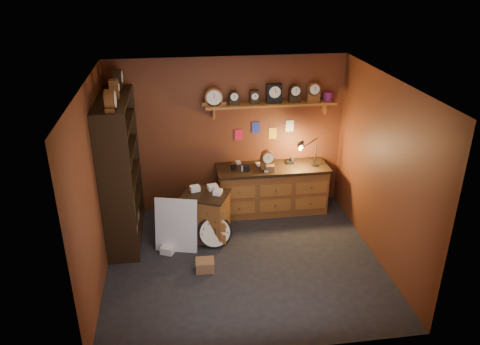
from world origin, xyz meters
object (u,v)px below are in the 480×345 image
object	(u,v)px
low_cabinet	(206,214)
workbench	(272,186)
shelving_unit	(118,165)
big_round_clock	(215,232)

from	to	relation	value
low_cabinet	workbench	bearing A→B (deg)	54.39
shelving_unit	low_cabinet	size ratio (longest dim) A/B	2.96
low_cabinet	shelving_unit	bearing A→B (deg)	-166.39
workbench	low_cabinet	size ratio (longest dim) A/B	2.23
low_cabinet	big_round_clock	distance (m)	0.35
workbench	big_round_clock	size ratio (longest dim) A/B	3.64
workbench	low_cabinet	distance (m)	1.42
low_cabinet	big_round_clock	bearing A→B (deg)	-46.42
low_cabinet	big_round_clock	world-z (taller)	low_cabinet
shelving_unit	workbench	bearing A→B (deg)	11.10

